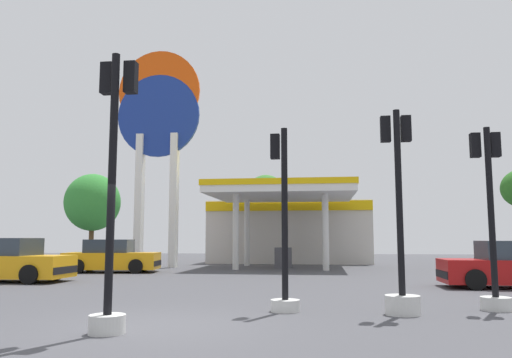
{
  "coord_description": "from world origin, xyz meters",
  "views": [
    {
      "loc": [
        3.02,
        -9.08,
        1.57
      ],
      "look_at": [
        0.04,
        14.09,
        4.35
      ],
      "focal_mm": 35.43,
      "sensor_mm": 36.0,
      "label": 1
    }
  ],
  "objects_px": {
    "traffic_signal_3": "(492,236)",
    "station_pole_sign": "(158,127)",
    "car_1": "(8,262)",
    "traffic_signal_1": "(400,247)",
    "tree_0": "(93,202)",
    "car_2": "(510,267)",
    "traffic_signal_2": "(283,246)",
    "traffic_signal_0": "(112,213)",
    "tree_1": "(266,197)",
    "car_0": "(112,257)"
  },
  "relations": [
    {
      "from": "car_0",
      "to": "traffic_signal_1",
      "type": "distance_m",
      "value": 16.68
    },
    {
      "from": "traffic_signal_3",
      "to": "tree_0",
      "type": "distance_m",
      "value": 35.75
    },
    {
      "from": "car_2",
      "to": "traffic_signal_2",
      "type": "height_order",
      "value": "traffic_signal_2"
    },
    {
      "from": "car_1",
      "to": "traffic_signal_3",
      "type": "relative_size",
      "value": 1.09
    },
    {
      "from": "station_pole_sign",
      "to": "tree_0",
      "type": "height_order",
      "value": "station_pole_sign"
    },
    {
      "from": "car_1",
      "to": "tree_0",
      "type": "distance_m",
      "value": 23.5
    },
    {
      "from": "traffic_signal_1",
      "to": "tree_0",
      "type": "relative_size",
      "value": 0.63
    },
    {
      "from": "car_1",
      "to": "traffic_signal_1",
      "type": "relative_size",
      "value": 1.03
    },
    {
      "from": "tree_0",
      "to": "traffic_signal_3",
      "type": "bearing_deg",
      "value": -50.74
    },
    {
      "from": "traffic_signal_2",
      "to": "car_1",
      "type": "bearing_deg",
      "value": 149.35
    },
    {
      "from": "station_pole_sign",
      "to": "car_0",
      "type": "distance_m",
      "value": 8.46
    },
    {
      "from": "station_pole_sign",
      "to": "traffic_signal_2",
      "type": "bearing_deg",
      "value": -62.72
    },
    {
      "from": "car_1",
      "to": "traffic_signal_1",
      "type": "bearing_deg",
      "value": -26.17
    },
    {
      "from": "station_pole_sign",
      "to": "tree_0",
      "type": "relative_size",
      "value": 1.79
    },
    {
      "from": "station_pole_sign",
      "to": "car_2",
      "type": "distance_m",
      "value": 19.59
    },
    {
      "from": "car_2",
      "to": "traffic_signal_1",
      "type": "height_order",
      "value": "traffic_signal_1"
    },
    {
      "from": "traffic_signal_1",
      "to": "car_1",
      "type": "bearing_deg",
      "value": 153.83
    },
    {
      "from": "car_0",
      "to": "traffic_signal_2",
      "type": "distance_m",
      "value": 14.95
    },
    {
      "from": "car_2",
      "to": "tree_0",
      "type": "height_order",
      "value": "tree_0"
    },
    {
      "from": "traffic_signal_2",
      "to": "traffic_signal_3",
      "type": "bearing_deg",
      "value": 9.56
    },
    {
      "from": "car_2",
      "to": "traffic_signal_3",
      "type": "bearing_deg",
      "value": -112.39
    },
    {
      "from": "car_2",
      "to": "traffic_signal_1",
      "type": "xyz_separation_m",
      "value": [
        -4.37,
        -6.33,
        0.71
      ]
    },
    {
      "from": "traffic_signal_3",
      "to": "tree_0",
      "type": "bearing_deg",
      "value": 129.26
    },
    {
      "from": "traffic_signal_2",
      "to": "tree_1",
      "type": "relative_size",
      "value": 0.62
    },
    {
      "from": "car_0",
      "to": "traffic_signal_3",
      "type": "height_order",
      "value": "traffic_signal_3"
    },
    {
      "from": "traffic_signal_3",
      "to": "tree_1",
      "type": "relative_size",
      "value": 0.63
    },
    {
      "from": "traffic_signal_0",
      "to": "traffic_signal_1",
      "type": "height_order",
      "value": "traffic_signal_0"
    },
    {
      "from": "car_1",
      "to": "traffic_signal_3",
      "type": "distance_m",
      "value": 16.32
    },
    {
      "from": "car_1",
      "to": "traffic_signal_2",
      "type": "xyz_separation_m",
      "value": [
        10.68,
        -6.33,
        0.68
      ]
    },
    {
      "from": "car_0",
      "to": "car_1",
      "type": "xyz_separation_m",
      "value": [
        -1.64,
        -5.55,
        0.03
      ]
    },
    {
      "from": "car_1",
      "to": "traffic_signal_1",
      "type": "height_order",
      "value": "traffic_signal_1"
    },
    {
      "from": "car_1",
      "to": "tree_1",
      "type": "distance_m",
      "value": 22.72
    },
    {
      "from": "traffic_signal_0",
      "to": "tree_1",
      "type": "distance_m",
      "value": 30.52
    },
    {
      "from": "traffic_signal_3",
      "to": "tree_1",
      "type": "bearing_deg",
      "value": 106.72
    },
    {
      "from": "car_2",
      "to": "traffic_signal_0",
      "type": "relative_size",
      "value": 0.88
    },
    {
      "from": "car_2",
      "to": "traffic_signal_2",
      "type": "bearing_deg",
      "value": -137.99
    },
    {
      "from": "car_0",
      "to": "car_1",
      "type": "distance_m",
      "value": 5.79
    },
    {
      "from": "traffic_signal_1",
      "to": "traffic_signal_2",
      "type": "bearing_deg",
      "value": 176.64
    },
    {
      "from": "station_pole_sign",
      "to": "traffic_signal_3",
      "type": "height_order",
      "value": "station_pole_sign"
    },
    {
      "from": "traffic_signal_3",
      "to": "tree_0",
      "type": "height_order",
      "value": "tree_0"
    },
    {
      "from": "station_pole_sign",
      "to": "car_2",
      "type": "bearing_deg",
      "value": -33.27
    },
    {
      "from": "car_0",
      "to": "station_pole_sign",
      "type": "bearing_deg",
      "value": 80.71
    },
    {
      "from": "traffic_signal_1",
      "to": "tree_1",
      "type": "distance_m",
      "value": 28.42
    },
    {
      "from": "car_0",
      "to": "tree_1",
      "type": "bearing_deg",
      "value": 69.99
    },
    {
      "from": "traffic_signal_3",
      "to": "station_pole_sign",
      "type": "bearing_deg",
      "value": 130.16
    },
    {
      "from": "traffic_signal_0",
      "to": "car_1",
      "type": "bearing_deg",
      "value": 130.61
    },
    {
      "from": "station_pole_sign",
      "to": "traffic_signal_1",
      "type": "distance_m",
      "value": 20.65
    },
    {
      "from": "traffic_signal_0",
      "to": "station_pole_sign",
      "type": "bearing_deg",
      "value": 106.35
    },
    {
      "from": "traffic_signal_2",
      "to": "traffic_signal_3",
      "type": "relative_size",
      "value": 0.99
    },
    {
      "from": "station_pole_sign",
      "to": "car_2",
      "type": "relative_size",
      "value": 2.94
    }
  ]
}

